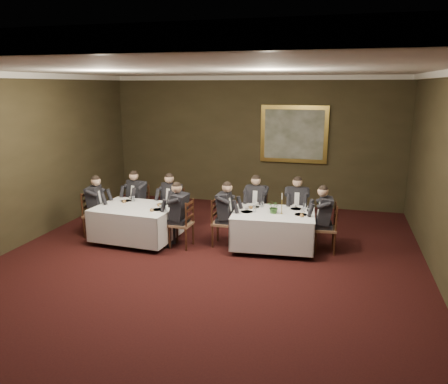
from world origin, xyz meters
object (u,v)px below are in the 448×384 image
at_px(diner_sec_backleft, 138,206).
at_px(chair_sec_endleft, 95,223).
at_px(table_main, 273,227).
at_px(diner_sec_backright, 173,209).
at_px(painting, 294,134).
at_px(chair_sec_backright, 173,219).
at_px(diner_main_endleft, 223,222).
at_px(chair_main_endright, 325,238).
at_px(chair_main_endleft, 223,232).
at_px(chair_sec_backleft, 139,215).
at_px(diner_sec_endright, 181,223).
at_px(diner_sec_endleft, 94,213).
at_px(chair_main_backleft, 256,221).
at_px(chair_main_backright, 296,224).
at_px(diner_main_backright, 296,214).
at_px(centerpiece, 274,206).
at_px(candlestick, 282,206).
at_px(chair_sec_endright, 182,233).
at_px(table_second, 136,221).
at_px(diner_main_backleft, 256,212).
at_px(diner_main_endright, 325,227).

height_order(diner_sec_backleft, chair_sec_endleft, diner_sec_backleft).
bearing_deg(diner_sec_backleft, table_main, -171.49).
xyz_separation_m(table_main, diner_sec_backright, (-2.37, 0.49, 0.06)).
height_order(diner_sec_backleft, painting, painting).
distance_m(chair_sec_backright, painting, 4.05).
bearing_deg(diner_main_endleft, chair_main_endright, 95.00).
height_order(chair_main_endleft, chair_sec_backleft, same).
relative_size(table_main, diner_sec_endright, 1.29).
bearing_deg(chair_main_endleft, chair_sec_endleft, -86.14).
relative_size(chair_sec_backright, diner_sec_endleft, 0.74).
height_order(chair_main_backleft, chair_main_backright, same).
relative_size(chair_main_backright, diner_sec_backright, 0.74).
distance_m(chair_sec_endleft, diner_sec_endleft, 0.23).
xyz_separation_m(diner_main_backright, diner_main_endleft, (-1.39, -0.95, 0.00)).
relative_size(chair_sec_backleft, diner_sec_backright, 0.74).
bearing_deg(diner_sec_backright, chair_main_backright, -153.55).
relative_size(table_main, diner_sec_endleft, 1.29).
relative_size(diner_sec_endright, centerpiece, 4.80).
bearing_deg(candlestick, diner_main_backright, 77.21).
xyz_separation_m(diner_sec_endright, diner_sec_endleft, (-2.07, 0.14, 0.00)).
relative_size(diner_sec_endleft, centerpiece, 4.80).
relative_size(chair_main_backleft, centerpiece, 3.57).
relative_size(chair_sec_backleft, chair_sec_backright, 1.00).
bearing_deg(chair_sec_backleft, chair_main_backleft, -156.84).
relative_size(diner_main_backright, chair_sec_endright, 1.35).
bearing_deg(table_second, diner_main_endleft, 7.46).
height_order(chair_main_endleft, centerpiece, centerpiece).
xyz_separation_m(chair_main_endleft, chair_sec_endright, (-0.79, -0.31, 0.00)).
distance_m(chair_main_backleft, chair_sec_endleft, 3.58).
bearing_deg(chair_sec_endright, diner_sec_backleft, 59.66).
height_order(diner_main_endleft, diner_sec_endleft, same).
distance_m(diner_sec_backright, centerpiece, 2.48).
distance_m(chair_sec_backright, diner_sec_backright, 0.23).
relative_size(centerpiece, painting, 0.16).
distance_m(table_second, chair_main_endleft, 1.86).
bearing_deg(diner_main_backleft, diner_main_endright, 157.42).
height_order(chair_sec_backleft, chair_sec_backright, same).
height_order(chair_main_backleft, chair_sec_endleft, same).
relative_size(chair_sec_endright, chair_sec_endleft, 1.00).
xyz_separation_m(chair_sec_backright, painting, (2.37, 2.81, 1.70)).
bearing_deg(chair_sec_backleft, diner_sec_backleft, 90.00).
xyz_separation_m(chair_main_backleft, chair_main_endleft, (-0.53, -0.89, 0.00)).
xyz_separation_m(diner_sec_backright, diner_sec_endright, (0.54, -0.88, 0.00)).
bearing_deg(chair_sec_backright, diner_sec_endright, 139.34).
bearing_deg(chair_sec_endleft, chair_main_endright, 83.38).
relative_size(chair_sec_backright, diner_sec_endright, 0.74).
xyz_separation_m(diner_main_endright, chair_sec_endleft, (-4.94, -0.34, -0.23)).
relative_size(diner_main_endright, chair_sec_backleft, 1.35).
bearing_deg(chair_sec_endright, diner_sec_endright, 90.00).
height_order(table_main, chair_main_endright, chair_main_endright).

